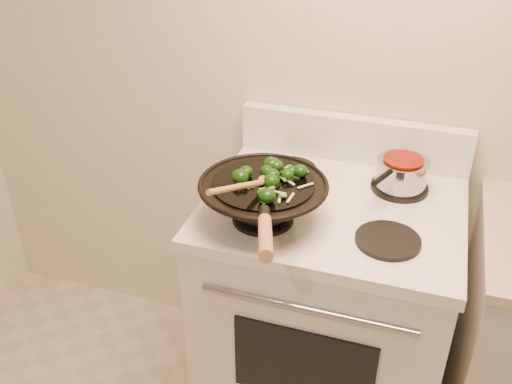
% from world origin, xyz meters
% --- Properties ---
extents(stove, '(0.78, 0.67, 1.08)m').
position_xyz_m(stove, '(-0.17, 1.17, 0.47)').
color(stove, white).
rests_on(stove, ground).
extents(wok, '(0.37, 0.60, 0.20)m').
position_xyz_m(wok, '(-0.35, 1.02, 1.00)').
color(wok, black).
rests_on(wok, stove).
extents(stirfry, '(0.22, 0.22, 0.04)m').
position_xyz_m(stirfry, '(-0.34, 1.04, 1.06)').
color(stirfry, '#0E3208').
rests_on(stirfry, wok).
extents(wooden_spoon, '(0.12, 0.28, 0.10)m').
position_xyz_m(wooden_spoon, '(-0.36, 0.95, 1.08)').
color(wooden_spoon, '#AE7344').
rests_on(wooden_spoon, wok).
extents(saucepan, '(0.16, 0.25, 0.10)m').
position_xyz_m(saucepan, '(0.01, 1.32, 0.98)').
color(saucepan, '#919499').
rests_on(saucepan, stove).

